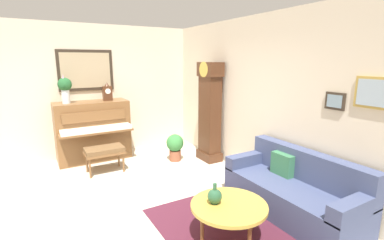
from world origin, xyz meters
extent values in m
cube|color=beige|center=(0.00, 0.00, -0.05)|extent=(6.40, 6.00, 0.10)
cube|color=beige|center=(-2.60, 0.00, 1.40)|extent=(0.10, 4.90, 2.80)
cube|color=#33281E|center=(-2.54, 0.04, 1.85)|extent=(0.03, 1.10, 0.84)
cube|color=tan|center=(-2.52, 0.04, 1.85)|extent=(0.01, 0.98, 0.72)
cube|color=beige|center=(0.00, 2.40, 1.40)|extent=(5.30, 0.10, 2.80)
cube|color=#B28E3D|center=(2.05, 2.33, 1.70)|extent=(0.52, 0.03, 0.36)
cube|color=#9EB2C1|center=(2.05, 2.32, 1.70)|extent=(0.46, 0.01, 0.30)
cube|color=#33281E|center=(1.55, 2.33, 1.55)|extent=(0.26, 0.03, 0.22)
cube|color=#7A93A3|center=(1.55, 2.32, 1.55)|extent=(0.20, 0.01, 0.16)
cube|color=#4C1E2D|center=(1.30, 0.93, 0.00)|extent=(2.10, 1.50, 0.01)
cube|color=brown|center=(-2.25, 0.04, 0.62)|extent=(0.60, 1.44, 1.23)
cube|color=brown|center=(-1.82, 0.04, 0.68)|extent=(0.28, 1.38, 0.04)
cube|color=white|center=(-1.82, 0.04, 0.74)|extent=(0.26, 1.32, 0.08)
cube|color=brown|center=(-1.93, 0.04, 0.98)|extent=(0.03, 1.20, 0.20)
cube|color=brown|center=(-1.40, 0.07, 0.38)|extent=(0.42, 0.70, 0.04)
cube|color=brown|center=(-1.40, 0.07, 0.44)|extent=(0.40, 0.68, 0.08)
cylinder|color=brown|center=(-1.24, -0.23, 0.18)|extent=(0.04, 0.04, 0.36)
cylinder|color=brown|center=(-1.24, 0.37, 0.18)|extent=(0.04, 0.04, 0.36)
cylinder|color=brown|center=(-1.56, -0.23, 0.18)|extent=(0.04, 0.04, 0.36)
cylinder|color=brown|center=(-1.56, 0.37, 0.18)|extent=(0.04, 0.04, 0.36)
cube|color=#4C2B19|center=(-1.00, 2.13, 0.09)|extent=(0.52, 0.34, 0.18)
cube|color=#4C2B19|center=(-1.00, 2.13, 0.89)|extent=(0.44, 0.28, 1.78)
cube|color=#4C2B19|center=(-1.00, 2.13, 1.88)|extent=(0.52, 0.32, 0.28)
cylinder|color=gold|center=(-1.00, 1.97, 1.88)|extent=(0.30, 0.02, 0.30)
cylinder|color=gold|center=(-1.00, 2.08, 0.95)|extent=(0.03, 0.03, 0.70)
cube|color=#424C70|center=(1.33, 1.91, 0.21)|extent=(1.90, 0.80, 0.42)
cube|color=#424C70|center=(1.33, 2.21, 0.62)|extent=(1.90, 0.20, 0.44)
cube|color=#424C70|center=(0.47, 1.91, 0.50)|extent=(0.18, 0.80, 0.20)
cube|color=#424C70|center=(2.19, 1.91, 0.50)|extent=(0.18, 0.80, 0.20)
cube|color=#38754C|center=(1.03, 2.05, 0.58)|extent=(0.34, 0.12, 0.32)
cylinder|color=gold|center=(1.37, 0.82, 0.43)|extent=(0.88, 0.88, 0.04)
torus|color=brown|center=(1.37, 0.82, 0.43)|extent=(0.88, 0.88, 0.04)
cylinder|color=brown|center=(1.37, 1.18, 0.21)|extent=(0.04, 0.04, 0.41)
cylinder|color=brown|center=(1.73, 0.82, 0.21)|extent=(0.04, 0.04, 0.41)
cylinder|color=brown|center=(1.37, 0.46, 0.21)|extent=(0.04, 0.04, 0.41)
cylinder|color=brown|center=(1.01, 0.82, 0.21)|extent=(0.04, 0.04, 0.41)
cube|color=#4C2B19|center=(-2.23, 0.38, 1.38)|extent=(0.12, 0.18, 0.30)
cylinder|color=white|center=(-2.17, 0.38, 1.43)|extent=(0.01, 0.11, 0.11)
cone|color=#4C2B19|center=(-2.23, 0.38, 1.57)|extent=(0.10, 0.10, 0.08)
cylinder|color=silver|center=(-2.23, -0.42, 1.36)|extent=(0.15, 0.15, 0.26)
sphere|color=#235B2D|center=(-2.23, -0.42, 1.60)|extent=(0.26, 0.26, 0.26)
cone|color=#D199B7|center=(-2.20, -0.44, 1.73)|extent=(0.06, 0.06, 0.16)
cylinder|color=#234C33|center=(1.27, 0.69, 0.46)|extent=(0.09, 0.09, 0.01)
sphere|color=#285638|center=(1.27, 0.69, 0.54)|extent=(0.17, 0.17, 0.17)
cylinder|color=#285638|center=(1.27, 0.69, 0.65)|extent=(0.04, 0.04, 0.08)
cylinder|color=#935138|center=(-1.31, 1.48, 0.11)|extent=(0.24, 0.24, 0.22)
sphere|color=#387F3D|center=(-1.31, 1.48, 0.38)|extent=(0.36, 0.36, 0.36)
camera|label=1|loc=(3.68, -1.01, 2.06)|focal=26.15mm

